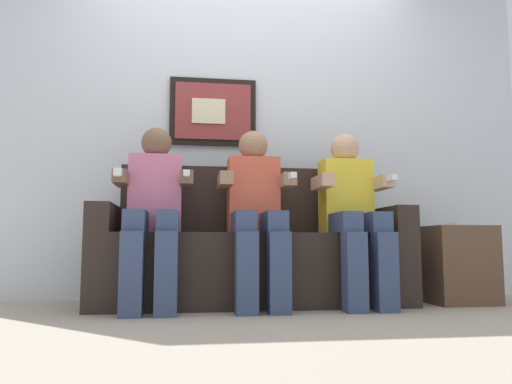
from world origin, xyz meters
name	(u,v)px	position (x,y,z in m)	size (l,w,h in m)	color
ground_plane	(260,312)	(0.00, 0.00, 0.00)	(5.68, 5.68, 0.00)	#9E9384
back_wall_assembly	(244,121)	(-0.01, 0.76, 1.30)	(4.37, 0.10, 2.60)	silver
couch	(252,255)	(0.00, 0.33, 0.31)	(1.97, 0.58, 0.90)	#2D231E
person_on_left	(154,206)	(-0.61, 0.16, 0.61)	(0.46, 0.56, 1.11)	pink
person_in_middle	(256,207)	(0.00, 0.16, 0.61)	(0.46, 0.56, 1.11)	#D8593F
person_on_right	(352,209)	(0.61, 0.16, 0.61)	(0.46, 0.56, 1.11)	yellow
side_table_right	(456,264)	(1.34, 0.22, 0.25)	(0.40, 0.40, 0.50)	brown
spare_remote_on_table	(454,225)	(1.32, 0.21, 0.51)	(0.04, 0.13, 0.02)	white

